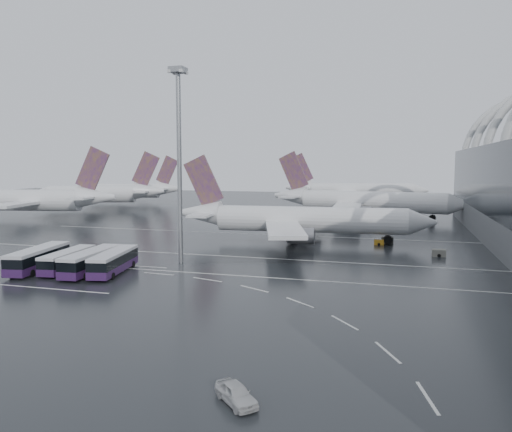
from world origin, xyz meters
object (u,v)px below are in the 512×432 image
(jet_remote_far, at_px, (132,191))
(gse_cart_belly_d, at_px, (439,253))
(airliner_gate_c, at_px, (354,191))
(airliner_gate_b, at_px, (362,202))
(floodlight_mast, at_px, (179,141))
(gse_cart_belly_b, at_px, (387,240))
(van_curve_b, at_px, (236,394))
(airliner_main, at_px, (297,220))
(bus_row_near_b, at_px, (68,260))
(jet_remote_mid, at_px, (100,194))
(bus_row_near_d, at_px, (114,261))
(bus_row_near_c, at_px, (91,261))
(jet_remote_west, at_px, (38,200))
(gse_cart_belly_e, at_px, (379,242))
(bus_row_near_a, at_px, (38,258))

(jet_remote_far, height_order, gse_cart_belly_d, jet_remote_far)
(airliner_gate_c, distance_m, gse_cart_belly_d, 118.17)
(airliner_gate_b, relative_size, floodlight_mast, 1.84)
(gse_cart_belly_d, bearing_deg, floodlight_mast, -157.14)
(airliner_gate_c, relative_size, gse_cart_belly_b, 24.06)
(jet_remote_far, height_order, van_curve_b, jet_remote_far)
(airliner_main, distance_m, bus_row_near_b, 46.51)
(jet_remote_mid, bearing_deg, bus_row_near_d, 106.46)
(airliner_main, bearing_deg, floodlight_mast, -121.86)
(jet_remote_mid, height_order, gse_cart_belly_b, jet_remote_mid)
(bus_row_near_c, xyz_separation_m, gse_cart_belly_d, (50.55, 28.29, -1.19))
(gse_cart_belly_d, bearing_deg, jet_remote_far, 140.88)
(gse_cart_belly_b, bearing_deg, airliner_main, -170.31)
(airliner_gate_c, relative_size, jet_remote_west, 1.18)
(bus_row_near_c, bearing_deg, gse_cart_belly_d, -65.91)
(jet_remote_west, height_order, gse_cart_belly_b, jet_remote_west)
(jet_remote_far, distance_m, gse_cart_belly_b, 131.52)
(jet_remote_west, bearing_deg, van_curve_b, 124.03)
(bus_row_near_c, height_order, bus_row_near_d, bus_row_near_c)
(jet_remote_mid, relative_size, floodlight_mast, 1.49)
(airliner_gate_c, relative_size, bus_row_near_b, 4.62)
(van_curve_b, bearing_deg, airliner_gate_b, 44.30)
(airliner_gate_c, height_order, gse_cart_belly_b, airliner_gate_c)
(airliner_gate_c, relative_size, gse_cart_belly_e, 30.50)
(airliner_main, height_order, jet_remote_west, jet_remote_west)
(jet_remote_west, relative_size, floodlight_mast, 1.55)
(airliner_gate_c, bearing_deg, airliner_gate_b, -93.27)
(gse_cart_belly_b, bearing_deg, airliner_gate_c, 98.83)
(jet_remote_west, relative_size, gse_cart_belly_e, 25.76)
(bus_row_near_b, bearing_deg, gse_cart_belly_e, -56.15)
(jet_remote_mid, height_order, van_curve_b, jet_remote_mid)
(gse_cart_belly_b, relative_size, gse_cart_belly_d, 1.04)
(jet_remote_mid, relative_size, van_curve_b, 11.47)
(airliner_gate_c, xyz_separation_m, gse_cart_belly_e, (14.43, -105.42, -4.63))
(airliner_gate_b, xyz_separation_m, floodlight_mast, (-23.79, -74.44, 14.67))
(jet_remote_west, bearing_deg, floodlight_mast, 133.64)
(airliner_gate_b, bearing_deg, gse_cart_belly_d, -64.03)
(bus_row_near_b, xyz_separation_m, van_curve_b, (37.84, -32.99, -0.96))
(jet_remote_west, bearing_deg, jet_remote_far, -96.34)
(floodlight_mast, bearing_deg, van_curve_b, -61.07)
(bus_row_near_d, bearing_deg, airliner_gate_c, -19.55)
(bus_row_near_d, relative_size, van_curve_b, 3.30)
(bus_row_near_c, xyz_separation_m, gse_cart_belly_b, (41.53, 40.75, -1.16))
(bus_row_near_c, bearing_deg, jet_remote_west, 39.44)
(bus_row_near_b, distance_m, gse_cart_belly_b, 61.05)
(bus_row_near_a, xyz_separation_m, gse_cart_belly_e, (48.75, 38.88, -1.36))
(airliner_gate_b, distance_m, airliner_gate_c, 58.80)
(jet_remote_west, bearing_deg, bus_row_near_a, 118.60)
(airliner_gate_c, height_order, bus_row_near_a, airliner_gate_c)
(jet_remote_west, xyz_separation_m, bus_row_near_d, (61.15, -57.79, -3.70))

